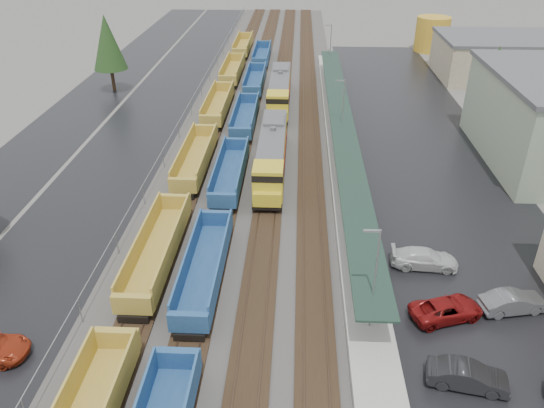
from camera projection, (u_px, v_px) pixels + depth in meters
The scene contains 18 objects.
ballast_strip at pixel (263, 116), 69.74m from camera, with size 20.00×160.00×0.08m, color #302D2B.
trackbed at pixel (263, 116), 69.68m from camera, with size 14.60×160.00×0.22m.
west_parking_lot at pixel (151, 115), 70.41m from camera, with size 10.00×160.00×0.02m, color black.
west_road at pixel (77, 113), 70.85m from camera, with size 9.00×160.00×0.02m, color black.
east_commuter_lot at pixel (424, 150), 60.23m from camera, with size 16.00×100.00×0.02m, color black.
station_platform at pixel (341, 143), 60.30m from camera, with size 3.00×80.00×8.00m.
chainlink_fence at pixel (189, 108), 68.02m from camera, with size 0.08×160.04×2.02m.
tree_west_far at pixel (107, 42), 75.93m from camera, with size 4.84×4.84×11.00m.
tree_east at pixel (494, 75), 63.59m from camera, with size 4.40×4.40×10.00m.
locomotive_lead at pixel (272, 155), 53.72m from camera, with size 2.76×18.21×4.12m.
locomotive_trail at pixel (280, 91), 71.96m from camera, with size 2.76×18.21×4.12m.
well_string_yellow at pixel (196, 159), 55.44m from camera, with size 2.72×115.55×2.42m.
well_string_blue at pixel (230, 173), 52.53m from camera, with size 2.65×107.52×2.35m.
storage_tank at pixel (432, 34), 99.34m from camera, with size 6.24×6.24×6.24m, color gold.
parked_car_east_a at pixel (468, 376), 30.46m from camera, with size 4.62×1.61×1.52m, color black.
parked_car_east_b at pixel (446, 309), 35.59m from camera, with size 4.99×2.30×1.39m, color maroon.
parked_car_east_c at pixel (424, 259), 40.59m from camera, with size 5.09×2.07×1.48m, color silver.
parked_car_east_e at pixel (513, 302), 36.13m from camera, with size 4.56×1.59×1.50m, color #535558.
Camera 1 is at (4.51, -6.20, 24.43)m, focal length 35.00 mm.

